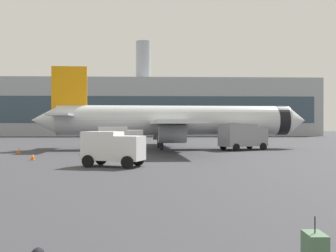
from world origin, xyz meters
TOP-DOWN VIEW (x-y plane):
  - airplane_at_gate at (2.53, 47.13)m, footprint 35.74×32.22m
  - service_truck at (-3.74, 39.73)m, footprint 4.94×2.80m
  - fuel_truck at (10.90, 44.35)m, footprint 6.43×4.89m
  - cargo_van at (-3.10, 25.29)m, footprint 4.81×3.49m
  - safety_cone_near at (-10.69, 31.04)m, footprint 0.44×0.44m
  - safety_cone_mid at (-14.84, 39.73)m, footprint 0.44×0.44m
  - rolling_suitcase at (3.40, 4.22)m, footprint 0.42×0.65m
  - terminal_building at (-6.15, 116.84)m, footprint 108.25×20.98m

SIDE VIEW (x-z plane):
  - safety_cone_near at x=-10.69m, z-range -0.01..0.58m
  - safety_cone_mid at x=-14.84m, z-range -0.01..0.63m
  - rolling_suitcase at x=3.40m, z-range -0.16..0.94m
  - cargo_van at x=-3.10m, z-range 0.15..2.75m
  - service_truck at x=-3.74m, z-range 0.16..3.05m
  - fuel_truck at x=10.90m, z-range 0.17..3.37m
  - airplane_at_gate at x=2.53m, z-range -1.59..8.91m
  - terminal_building at x=-6.15m, z-range -5.91..22.65m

